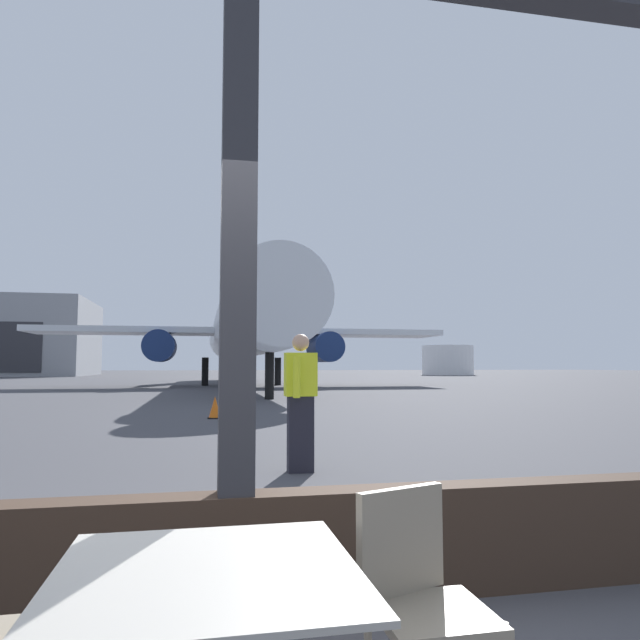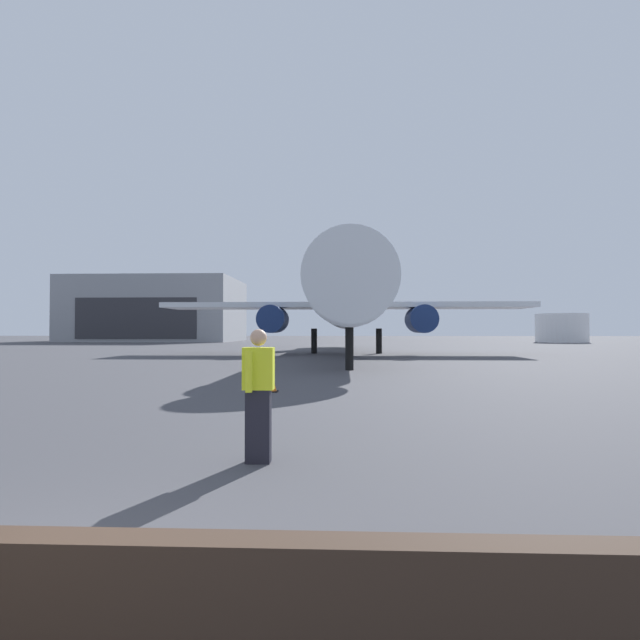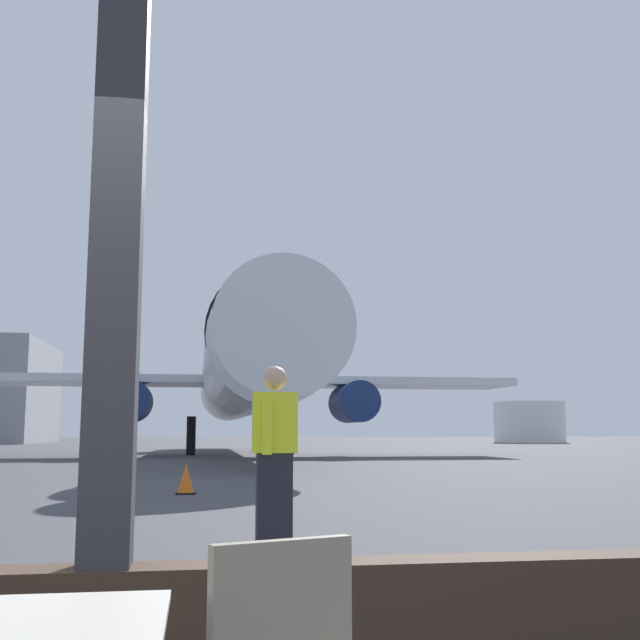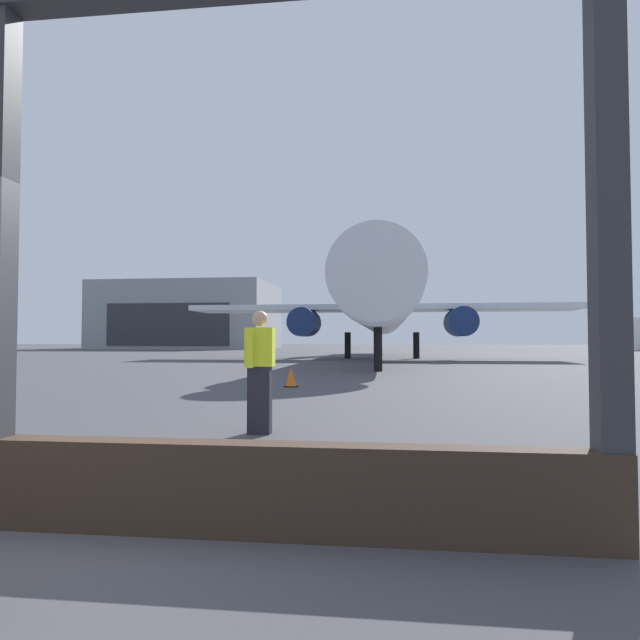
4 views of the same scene
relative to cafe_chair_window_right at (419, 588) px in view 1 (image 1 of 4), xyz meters
name	(u,v)px [view 1 (image 1 of 4)]	position (x,y,z in m)	size (l,w,h in m)	color
ground_plane	(204,383)	(-0.61, 41.22, -0.52)	(220.00, 220.00, 0.00)	#424247
window_frame	(237,352)	(-0.61, 1.22, 0.90)	(8.69, 0.24, 4.00)	#38281E
cafe_chair_window_right	(419,588)	(0.00, 0.00, 0.00)	(0.49, 0.49, 0.86)	gray
airplane	(244,327)	(1.84, 35.09, 3.26)	(25.98, 36.55, 10.72)	silver
ground_crew_worker	(300,400)	(0.44, 5.18, 0.38)	(0.40, 0.54, 1.74)	black
traffic_cone	(215,408)	(-0.45, 12.81, -0.26)	(0.36, 0.36, 0.56)	orange
fuel_storage_tank	(448,360)	(32.55, 72.44, 1.50)	(6.99, 6.99, 4.04)	white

